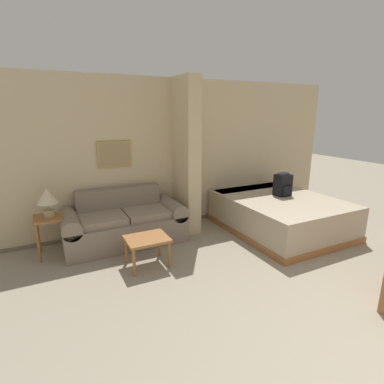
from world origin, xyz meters
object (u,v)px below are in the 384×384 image
at_px(bed, 279,213).
at_px(backpack, 283,183).
at_px(coffee_table, 147,242).
at_px(couch, 124,223).
at_px(table_lamp, 47,198).

height_order(bed, backpack, backpack).
distance_m(coffee_table, bed, 2.52).
bearing_deg(coffee_table, couch, 95.07).
xyz_separation_m(couch, backpack, (2.72, -0.59, 0.49)).
relative_size(couch, coffee_table, 3.36).
distance_m(coffee_table, backpack, 2.70).
relative_size(couch, table_lamp, 4.53).
bearing_deg(coffee_table, table_lamp, 140.88).
bearing_deg(backpack, couch, 167.68).
relative_size(coffee_table, table_lamp, 1.35).
bearing_deg(table_lamp, bed, -10.92).
relative_size(couch, bed, 0.88).
height_order(table_lamp, bed, table_lamp).
height_order(coffee_table, backpack, backpack).
xyz_separation_m(bed, backpack, (0.13, 0.09, 0.51)).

